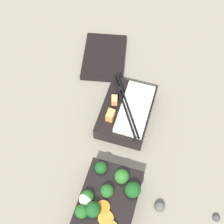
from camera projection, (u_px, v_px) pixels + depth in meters
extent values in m
plane|color=gray|center=(113.00, 156.00, 0.76)|extent=(3.00, 3.00, 0.00)
cube|color=black|center=(108.00, 203.00, 0.68)|extent=(0.17, 0.12, 0.04)
sphere|color=#236023|center=(107.00, 191.00, 0.67)|extent=(0.03, 0.03, 0.03)
sphere|color=#236023|center=(87.00, 196.00, 0.66)|extent=(0.03, 0.03, 0.03)
sphere|color=#19511E|center=(133.00, 190.00, 0.67)|extent=(0.04, 0.04, 0.04)
sphere|color=#19511E|center=(95.00, 210.00, 0.65)|extent=(0.03, 0.03, 0.03)
sphere|color=#236023|center=(82.00, 211.00, 0.65)|extent=(0.03, 0.03, 0.03)
sphere|color=#2D7028|center=(122.00, 176.00, 0.68)|extent=(0.03, 0.03, 0.03)
sphere|color=#19511E|center=(101.00, 168.00, 0.70)|extent=(0.03, 0.03, 0.03)
cylinder|color=orange|center=(106.00, 218.00, 0.65)|extent=(0.05, 0.05, 0.01)
cylinder|color=orange|center=(103.00, 207.00, 0.66)|extent=(0.04, 0.04, 0.01)
cylinder|color=orange|center=(108.00, 191.00, 0.67)|extent=(0.04, 0.04, 0.01)
sphere|color=beige|center=(86.00, 199.00, 0.66)|extent=(0.03, 0.03, 0.03)
cube|color=black|center=(125.00, 112.00, 0.80)|extent=(0.17, 0.12, 0.04)
cube|color=white|center=(135.00, 109.00, 0.78)|extent=(0.15, 0.07, 0.01)
cube|color=#F4A356|center=(110.00, 115.00, 0.76)|extent=(0.03, 0.02, 0.03)
cube|color=#EAB266|center=(114.00, 100.00, 0.78)|extent=(0.02, 0.02, 0.02)
sphere|color=#381942|center=(120.00, 89.00, 0.81)|extent=(0.01, 0.01, 0.01)
cylinder|color=black|center=(127.00, 104.00, 0.77)|extent=(0.17, 0.11, 0.01)
cylinder|color=black|center=(124.00, 105.00, 0.77)|extent=(0.17, 0.11, 0.01)
cube|color=black|center=(104.00, 57.00, 0.91)|extent=(0.19, 0.15, 0.01)
sphere|color=#474442|center=(217.00, 217.00, 0.69)|extent=(0.02, 0.02, 0.02)
sphere|color=#595651|center=(160.00, 206.00, 0.70)|extent=(0.02, 0.02, 0.02)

